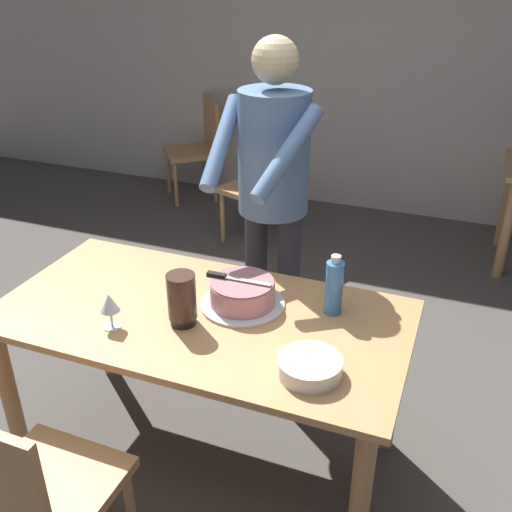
% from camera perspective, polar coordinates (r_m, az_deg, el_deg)
% --- Properties ---
extents(ground_plane, '(14.00, 14.00, 0.00)m').
position_cam_1_polar(ground_plane, '(2.78, -4.75, -18.65)').
color(ground_plane, '#4C4742').
extents(back_wall, '(10.00, 0.12, 2.70)m').
position_cam_1_polar(back_wall, '(5.03, 11.35, 19.44)').
color(back_wall, '#BCB7AD').
rests_on(back_wall, ground_plane).
extents(main_dining_table, '(1.63, 0.82, 0.75)m').
position_cam_1_polar(main_dining_table, '(2.37, -5.35, -7.84)').
color(main_dining_table, tan).
rests_on(main_dining_table, ground_plane).
extents(cake_on_platter, '(0.34, 0.34, 0.11)m').
position_cam_1_polar(cake_on_platter, '(2.31, -1.34, -3.76)').
color(cake_on_platter, silver).
rests_on(cake_on_platter, main_dining_table).
extents(cake_knife, '(0.27, 0.03, 0.02)m').
position_cam_1_polar(cake_knife, '(2.31, -3.03, -2.07)').
color(cake_knife, silver).
rests_on(cake_knife, cake_on_platter).
extents(plate_stack, '(0.22, 0.22, 0.06)m').
position_cam_1_polar(plate_stack, '(1.98, 5.30, -10.78)').
color(plate_stack, white).
rests_on(plate_stack, main_dining_table).
extents(wine_glass_near, '(0.08, 0.08, 0.14)m').
position_cam_1_polar(wine_glass_near, '(2.22, -14.23, -4.58)').
color(wine_glass_near, silver).
rests_on(wine_glass_near, main_dining_table).
extents(water_bottle, '(0.07, 0.07, 0.25)m').
position_cam_1_polar(water_bottle, '(2.26, 7.69, -3.02)').
color(water_bottle, '#387AC6').
rests_on(water_bottle, main_dining_table).
extents(hurricane_lamp, '(0.11, 0.11, 0.21)m').
position_cam_1_polar(hurricane_lamp, '(2.19, -7.31, -4.22)').
color(hurricane_lamp, black).
rests_on(hurricane_lamp, main_dining_table).
extents(person_cutting_cake, '(0.46, 0.57, 1.72)m').
position_cam_1_polar(person_cutting_cake, '(2.65, 1.64, 6.95)').
color(person_cutting_cake, '#2D2D38').
rests_on(person_cutting_cake, ground_plane).
extents(chair_near_side, '(0.44, 0.44, 0.90)m').
position_cam_1_polar(chair_near_side, '(2.10, -21.60, -20.97)').
color(chair_near_side, tan).
rests_on(chair_near_side, ground_plane).
extents(background_chair_0, '(0.62, 0.62, 0.90)m').
position_cam_1_polar(background_chair_0, '(5.35, -5.70, 10.83)').
color(background_chair_0, tan).
rests_on(background_chair_0, ground_plane).
extents(background_chair_1, '(0.56, 0.56, 0.90)m').
position_cam_1_polar(background_chair_1, '(4.36, 0.73, 7.12)').
color(background_chair_1, tan).
rests_on(background_chair_1, ground_plane).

